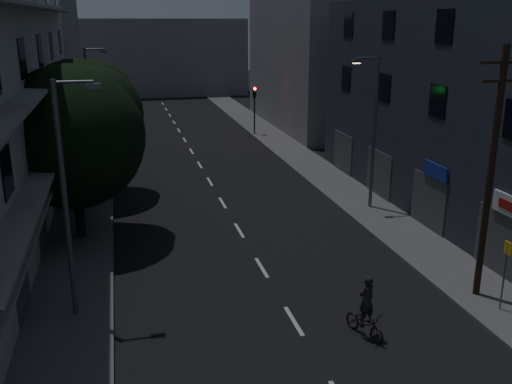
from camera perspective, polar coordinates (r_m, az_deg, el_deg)
name	(u,v)px	position (r m, az deg, el deg)	size (l,w,h in m)	color
ground	(209,180)	(36.86, -4.77, 1.24)	(160.00, 160.00, 0.00)	black
sidewalk_left	(88,186)	(36.51, -16.47, 0.56)	(3.00, 90.00, 0.15)	#565659
sidewalk_right	(319,171)	(38.65, 6.28, 2.05)	(3.00, 90.00, 0.15)	#565659
lane_markings	(195,158)	(42.85, -6.08, 3.44)	(0.15, 60.50, 0.01)	beige
building_right	(487,114)	(30.02, 22.06, 7.22)	(6.19, 28.00, 11.00)	#282C36
building_far_left	(40,41)	(58.51, -20.78, 13.97)	(6.00, 20.00, 16.00)	slate
building_far_right	(305,57)	(55.02, 4.93, 13.28)	(6.00, 20.00, 13.00)	slate
building_far_end	(155,57)	(80.43, -10.04, 13.14)	(24.00, 8.00, 10.00)	slate
tree_near	(74,131)	(26.77, -17.78, 5.81)	(6.45, 6.45, 7.96)	black
tree_mid	(80,111)	(33.54, -17.17, 7.72)	(6.29, 6.29, 7.74)	black
tree_far	(91,102)	(44.59, -16.21, 8.68)	(5.03, 5.03, 6.22)	black
traffic_signal_far_right	(255,100)	(50.49, -0.14, 9.14)	(0.28, 0.37, 4.10)	black
traffic_signal_far_left	(103,105)	(49.50, -15.05, 8.42)	(0.28, 0.37, 4.10)	black
street_lamp_left_near	(68,190)	(19.49, -18.33, 0.21)	(1.51, 0.25, 8.00)	#5B5D62
street_lamp_right	(373,125)	(30.53, 11.58, 6.54)	(1.51, 0.25, 8.00)	#5A5C62
street_lamp_left_far	(91,102)	(40.06, -16.21, 8.62)	(1.51, 0.25, 8.00)	#57595E
utility_pole	(491,171)	(21.42, 22.45, 1.99)	(1.80, 0.24, 9.00)	black
bus_stop_sign	(506,263)	(21.47, 23.71, -6.54)	(0.06, 0.35, 2.52)	#595B60
cyclist	(365,316)	(19.16, 10.88, -12.08)	(1.14, 1.79, 2.14)	black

